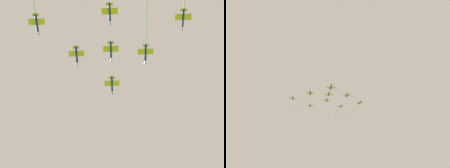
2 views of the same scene
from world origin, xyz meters
The scene contains 5 objects.
jet_lead centered at (4.72, 17.22, 157.99)m, with size 10.20×9.39×2.43m.
jet_port_inner centered at (-21.44, 18.97, 158.35)m, with size 10.20×9.39×2.43m.
jet_starboard_inner centered at (-12.94, -22.84, 158.66)m, with size 52.11×45.74×2.43m.
jet_port_outer centered at (-10.64, 3.80, 159.19)m, with size 10.20×9.39×2.43m.
jet_port_trail centered at (-25.99, -9.63, 159.48)m, with size 10.20×9.39×2.43m.
Camera 1 is at (-59.32, -42.04, 2.36)m, focal length 50.79 mm.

